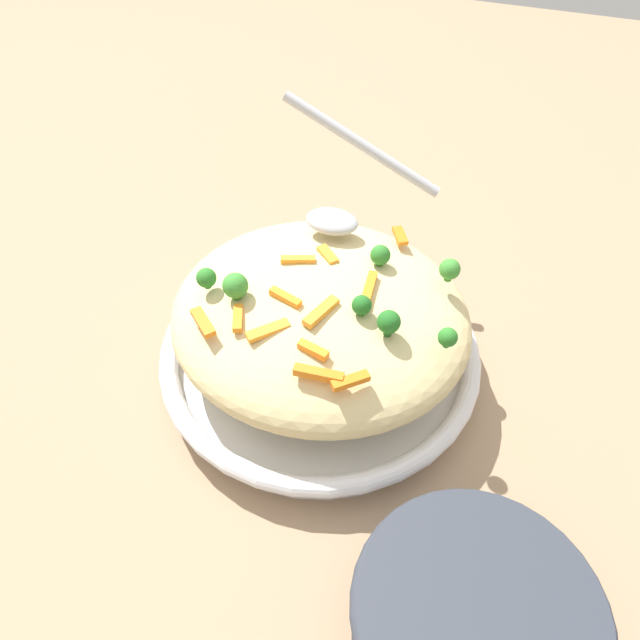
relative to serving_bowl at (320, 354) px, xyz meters
The scene contains 24 objects.
ground_plane 0.02m from the serving_bowl, ahead, with size 2.40×2.40×0.00m, color #9E7F60.
serving_bowl is the anchor object (origin of this frame).
pasta_mound 0.06m from the serving_bowl, ahead, with size 0.30×0.28×0.09m, color #DBC689.
carrot_piece_0 0.11m from the serving_bowl, 36.20° to the right, with size 0.03×0.01×0.01m, color orange.
carrot_piece_1 0.12m from the serving_bowl, 70.01° to the left, with size 0.04×0.01×0.01m, color orange.
carrot_piece_2 0.12m from the serving_bowl, 111.16° to the left, with size 0.04×0.01×0.01m, color orange.
carrot_piece_3 0.15m from the serving_bowl, 122.32° to the left, with size 0.03×0.01×0.01m, color orange.
carrot_piece_4 0.11m from the serving_bowl, 80.90° to the right, with size 0.03×0.01×0.01m, color orange.
carrot_piece_5 0.15m from the serving_bowl, 109.03° to the left, with size 0.04×0.01×0.01m, color orange.
carrot_piece_6 0.15m from the serving_bowl, 117.85° to the right, with size 0.03×0.01×0.01m, color orange.
carrot_piece_7 0.12m from the serving_bowl, behind, with size 0.04×0.01×0.01m, color orange.
carrot_piece_8 0.11m from the serving_bowl, 52.91° to the left, with size 0.03×0.01×0.01m, color orange.
carrot_piece_9 0.15m from the serving_bowl, 43.18° to the left, with size 0.04×0.01×0.01m, color orange.
carrot_piece_10 0.13m from the serving_bowl, 105.42° to the left, with size 0.03×0.01×0.01m, color orange.
carrot_piece_11 0.13m from the serving_bowl, 48.59° to the left, with size 0.03×0.01×0.01m, color orange.
broccoli_floret_0 0.14m from the serving_bowl, 28.79° to the left, with size 0.02×0.02×0.03m.
broccoli_floret_1 0.13m from the serving_bowl, 132.11° to the right, with size 0.02×0.02×0.02m.
broccoli_floret_2 0.13m from the serving_bowl, 154.57° to the left, with size 0.02×0.02×0.02m.
broccoli_floret_3 0.17m from the serving_bowl, 154.49° to the right, with size 0.02×0.02×0.02m.
broccoli_floret_4 0.15m from the serving_bowl, 18.28° to the left, with size 0.02×0.02×0.02m.
broccoli_floret_5 0.17m from the serving_bowl, 166.75° to the left, with size 0.02×0.02×0.02m.
broccoli_floret_6 0.14m from the serving_bowl, 155.51° to the left, with size 0.02×0.02×0.03m.
serving_spoon 0.18m from the serving_bowl, 82.86° to the right, with size 0.18×0.12×0.09m.
companion_bowl 0.29m from the serving_bowl, 133.42° to the left, with size 0.19×0.19×0.06m.
Camera 1 is at (-0.13, 0.38, 0.51)m, focal length 32.56 mm.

